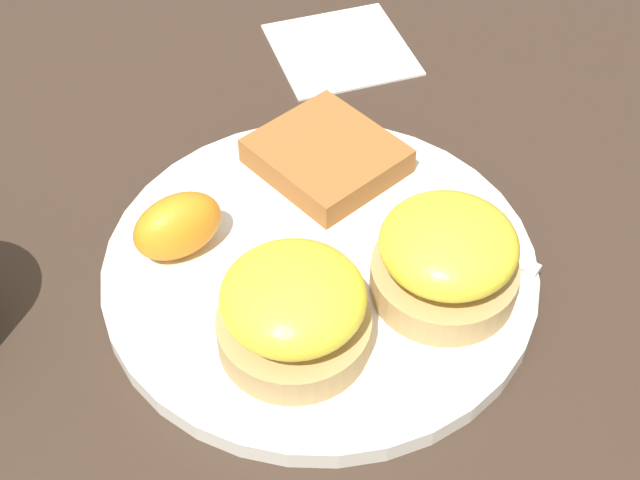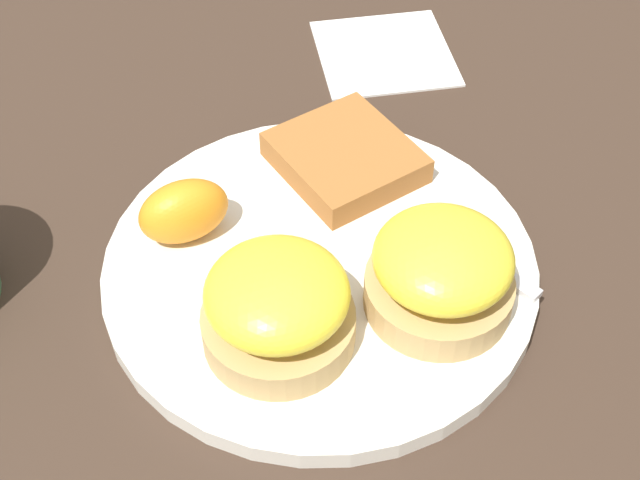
# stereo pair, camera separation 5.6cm
# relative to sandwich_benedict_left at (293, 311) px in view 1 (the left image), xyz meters

# --- Properties ---
(ground_plane) EXTENTS (1.10, 1.10, 0.00)m
(ground_plane) POSITION_rel_sandwich_benedict_left_xyz_m (0.04, -0.05, -0.04)
(ground_plane) COLOR #38281E
(plate) EXTENTS (0.28, 0.28, 0.01)m
(plate) POSITION_rel_sandwich_benedict_left_xyz_m (0.04, -0.05, -0.04)
(plate) COLOR silver
(plate) RESTS_ON ground_plane
(sandwich_benedict_left) EXTENTS (0.09, 0.09, 0.06)m
(sandwich_benedict_left) POSITION_rel_sandwich_benedict_left_xyz_m (0.00, 0.00, 0.00)
(sandwich_benedict_left) COLOR tan
(sandwich_benedict_left) RESTS_ON plate
(sandwich_benedict_right) EXTENTS (0.09, 0.09, 0.06)m
(sandwich_benedict_right) POSITION_rel_sandwich_benedict_left_xyz_m (-0.02, -0.10, 0.00)
(sandwich_benedict_right) COLOR tan
(sandwich_benedict_right) RESTS_ON plate
(hashbrown_patty) EXTENTS (0.10, 0.09, 0.02)m
(hashbrown_patty) POSITION_rel_sandwich_benedict_left_xyz_m (0.11, -0.11, -0.02)
(hashbrown_patty) COLOR #9C5F2C
(hashbrown_patty) RESTS_ON plate
(orange_wedge) EXTENTS (0.04, 0.06, 0.04)m
(orange_wedge) POSITION_rel_sandwich_benedict_left_xyz_m (0.10, 0.01, -0.01)
(orange_wedge) COLOR orange
(orange_wedge) RESTS_ON plate
(fork) EXTENTS (0.19, 0.07, 0.00)m
(fork) POSITION_rel_sandwich_benedict_left_xyz_m (0.05, -0.12, -0.03)
(fork) COLOR silver
(fork) RESTS_ON plate
(napkin) EXTENTS (0.14, 0.14, 0.00)m
(napkin) POSITION_rel_sandwich_benedict_left_xyz_m (0.23, -0.22, -0.04)
(napkin) COLOR white
(napkin) RESTS_ON ground_plane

